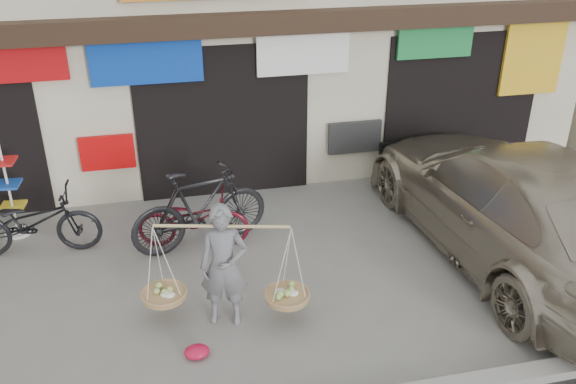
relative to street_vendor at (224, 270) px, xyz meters
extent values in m
plane|color=slate|center=(0.49, 0.19, -0.76)|extent=(70.00, 70.00, 0.00)
cube|color=black|center=(0.49, 3.54, 2.29)|extent=(14.00, 0.35, 0.35)
cube|color=black|center=(0.49, 3.94, 0.59)|extent=(3.00, 0.60, 2.70)
cube|color=black|center=(4.99, 3.94, 0.59)|extent=(3.00, 0.60, 2.70)
cube|color=#B80B0F|center=(-2.71, 3.61, 1.84)|extent=(1.60, 0.08, 0.60)
cube|color=#0A39AD|center=(-0.71, 3.61, 1.74)|extent=(1.80, 0.08, 0.70)
cube|color=white|center=(1.89, 3.61, 1.74)|extent=(1.60, 0.08, 0.70)
cube|color=#1B803C|center=(4.29, 3.61, 1.84)|extent=(1.40, 0.08, 0.60)
cube|color=gold|center=(6.29, 3.61, 1.44)|extent=(1.20, 0.08, 1.40)
cube|color=red|center=(-1.51, 3.61, 0.24)|extent=(0.90, 0.08, 0.60)
cube|color=#292929|center=(2.89, 3.61, 0.14)|extent=(1.00, 0.08, 0.60)
imported|color=slate|center=(0.00, 0.00, 0.06)|extent=(0.68, 0.53, 1.66)
cylinder|color=tan|center=(0.00, 0.00, 0.63)|extent=(1.61, 0.43, 0.04)
cylinder|color=#A7804F|center=(-0.76, 0.19, -0.38)|extent=(0.56, 0.56, 0.07)
ellipsoid|color=#A5BF66|center=(-0.76, 0.19, -0.32)|extent=(0.39, 0.39, 0.10)
cylinder|color=#A7804F|center=(0.76, -0.19, -0.38)|extent=(0.56, 0.56, 0.07)
ellipsoid|color=#A5BF66|center=(0.76, -0.19, -0.32)|extent=(0.39, 0.39, 0.10)
imported|color=black|center=(-2.61, 2.26, -0.24)|extent=(2.04, 0.83, 1.05)
imported|color=black|center=(-0.13, 1.92, -0.11)|extent=(2.25, 1.15, 1.30)
imported|color=#540E19|center=(-0.24, 1.96, -0.31)|extent=(1.79, 0.90, 0.90)
imported|color=#A49884|center=(4.39, 0.71, 0.11)|extent=(2.82, 6.15, 1.74)
cube|color=black|center=(4.21, 3.56, -0.21)|extent=(1.70, 0.21, 0.45)
cube|color=silver|center=(4.20, 3.63, -0.31)|extent=(0.45, 0.05, 0.12)
cylinder|color=silver|center=(-3.01, 2.94, -0.75)|extent=(0.43, 0.43, 0.04)
cylinder|color=silver|center=(-3.01, 2.94, 0.02)|extent=(0.04, 0.04, 1.56)
cube|color=yellow|center=(-3.01, 2.94, -0.28)|extent=(0.40, 0.40, 0.04)
cube|color=#194CB2|center=(-3.01, 2.94, 0.11)|extent=(0.40, 0.40, 0.04)
cube|color=red|center=(-3.01, 2.94, 0.51)|extent=(0.40, 0.40, 0.04)
ellipsoid|color=#BB1133|center=(-0.44, -0.61, -0.69)|extent=(0.31, 0.25, 0.14)
camera|label=1|loc=(-0.61, -6.35, 4.26)|focal=38.00mm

